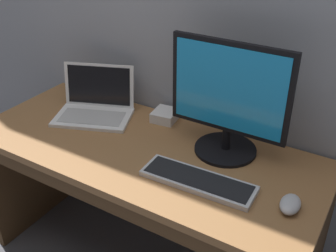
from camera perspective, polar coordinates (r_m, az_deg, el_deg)
name	(u,v)px	position (r m, az deg, el deg)	size (l,w,h in m)	color
desk	(143,182)	(1.84, -3.54, -7.81)	(1.54, 0.64, 0.73)	olive
laptop_white	(95,107)	(1.99, -10.23, 2.60)	(0.42, 0.37, 0.23)	white
external_monitor	(228,100)	(1.60, 8.47, 3.60)	(0.49, 0.26, 0.48)	black
wired_keyboard	(198,181)	(1.53, 4.22, -7.64)	(0.44, 0.15, 0.02)	#BCBCC1
computer_mouse	(290,204)	(1.47, 16.76, -10.46)	(0.07, 0.11, 0.04)	#B7B7BC
external_drive_box	(165,115)	(1.93, -0.40, 1.49)	(0.11, 0.12, 0.05)	silver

